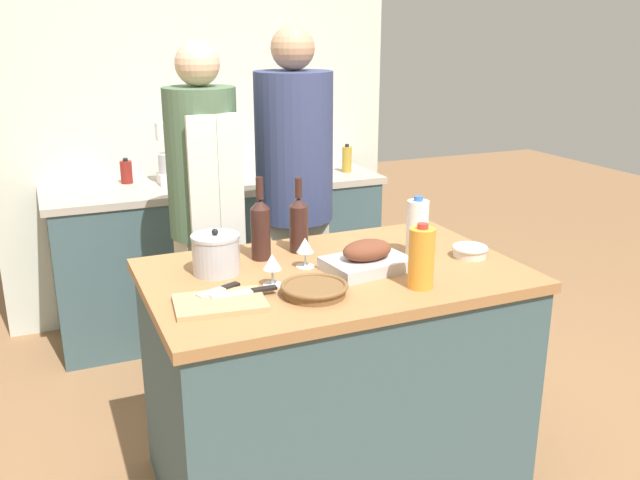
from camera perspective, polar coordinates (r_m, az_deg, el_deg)
ground_plane at (r=2.96m, az=1.07°, el=-19.36°), size 12.00×12.00×0.00m
kitchen_island at (r=2.71m, az=1.12°, el=-11.61°), size 1.38×0.88×0.91m
back_counter at (r=4.17m, az=-8.41°, el=-1.19°), size 1.96×0.60×0.91m
back_wall at (r=4.32m, az=-10.14°, el=10.55°), size 2.46×0.10×2.55m
roasting_pan at (r=2.52m, az=3.98°, el=-1.56°), size 0.33×0.25×0.12m
wicker_basket at (r=2.29m, az=-0.47°, el=-4.14°), size 0.23×0.23×0.04m
cutting_board at (r=2.23m, az=-8.44°, el=-5.25°), size 0.31×0.24×0.02m
stock_pot at (r=2.50m, az=-8.76°, el=-1.17°), size 0.18×0.18×0.17m
mixing_bowl at (r=2.73m, az=12.51°, el=-0.89°), size 0.14×0.14×0.05m
juice_jug at (r=2.35m, az=8.53°, el=-1.49°), size 0.09×0.09×0.23m
milk_jug at (r=2.68m, az=8.19°, el=1.00°), size 0.09×0.09×0.24m
wine_bottle_green at (r=2.70m, az=-1.80°, el=1.45°), size 0.08×0.08×0.30m
wine_bottle_dark at (r=2.62m, az=-5.03°, el=1.08°), size 0.08×0.08×0.33m
wine_glass_left at (r=2.53m, az=-1.27°, el=-0.57°), size 0.07×0.07×0.12m
wine_glass_right at (r=2.36m, az=-4.05°, el=-1.97°), size 0.07×0.07×0.12m
knife_chef at (r=2.28m, az=-6.21°, el=-4.34°), size 0.23×0.03×0.01m
knife_paring at (r=2.31m, az=-8.42°, el=-4.12°), size 0.17×0.09×0.01m
stand_mixer at (r=4.01m, az=-12.25°, el=6.74°), size 0.18×0.14×0.35m
condiment_bottle_tall at (r=4.10m, az=-16.00°, el=5.53°), size 0.07×0.07×0.15m
condiment_bottle_short at (r=4.10m, az=-9.31°, el=6.23°), size 0.07×0.07×0.18m
condiment_bottle_extra at (r=4.26m, az=2.27°, el=6.81°), size 0.06×0.06×0.18m
person_cook_aproned at (r=3.24m, az=-9.64°, el=2.63°), size 0.33×0.35×1.72m
person_cook_guest at (r=3.37m, az=-2.17°, el=3.92°), size 0.38×0.38×1.79m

